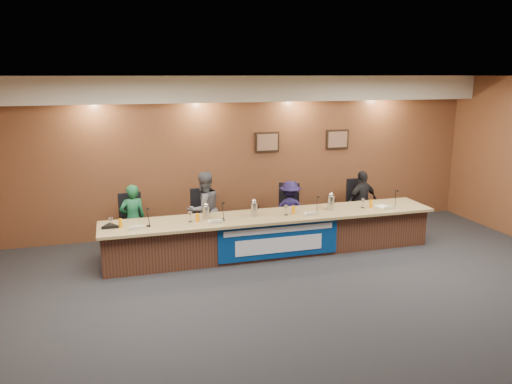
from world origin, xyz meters
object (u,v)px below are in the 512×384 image
office_chair_a (133,226)px  office_chair_c (288,214)px  office_chair_b (203,221)px  panelist_a (133,219)px  carafe_right (331,203)px  speakerphone (110,226)px  carafe_left (206,213)px  dais_body (272,235)px  panelist_c (290,210)px  carafe_mid (254,209)px  banner (279,240)px  office_chair_d (359,208)px  panelist_d (362,201)px  panelist_b (204,210)px

office_chair_a → office_chair_c: 3.05m
office_chair_b → office_chair_c: bearing=1.5°
panelist_a → carafe_right: panelist_a is taller
office_chair_a → office_chair_c: same height
panelist_a → speakerphone: (-0.40, -0.76, 0.13)m
carafe_right → carafe_left: bearing=179.0°
dais_body → office_chair_b: 1.40m
panelist_c → speakerphone: 3.54m
carafe_mid → speakerphone: size_ratio=0.79×
office_chair_a → carafe_right: bearing=-21.1°
banner → panelist_c: panelist_c is taller
office_chair_b → office_chair_c: (1.73, 0.00, 0.00)m
office_chair_c → carafe_left: carafe_left is taller
banner → panelist_c: (0.62, 1.14, 0.21)m
panelist_c → carafe_right: panelist_c is taller
office_chair_c → office_chair_d: 1.60m
carafe_mid → speakerphone: 2.49m
office_chair_a → carafe_left: bearing=-41.2°
panelist_d → office_chair_d: bearing=-104.7°
dais_body → carafe_mid: (-0.35, -0.03, 0.53)m
panelist_b → panelist_d: size_ratio=1.13×
panelist_c → panelist_d: (1.60, 0.00, 0.06)m
office_chair_c → carafe_left: bearing=-132.9°
panelist_c → carafe_left: (-1.83, -0.71, 0.28)m
panelist_a → office_chair_a: (0.00, 0.10, -0.17)m
panelist_b → panelist_d: (3.33, 0.00, -0.08)m
office_chair_a → carafe_left: carafe_left is taller
panelist_c → office_chair_a: panelist_c is taller
dais_body → panelist_a: 2.56m
panelist_c → office_chair_b: (-1.73, 0.10, -0.11)m
dais_body → office_chair_a: size_ratio=12.50×
panelist_d → office_chair_b: panelist_d is taller
panelist_a → carafe_mid: panelist_a is taller
office_chair_a → speakerphone: (-0.40, -0.86, 0.30)m
carafe_left → speakerphone: 1.63m
panelist_d → office_chair_c: panelist_d is taller
office_chair_a → speakerphone: speakerphone is taller
banner → office_chair_a: (-2.43, 1.24, 0.10)m
office_chair_b → carafe_left: carafe_left is taller
carafe_mid → carafe_right: size_ratio=0.96×
speakerphone → panelist_c: bearing=12.4°
dais_body → carafe_mid: bearing=-174.6°
panelist_d → carafe_mid: bearing=1.8°
office_chair_a → panelist_c: bearing=-9.6°
panelist_a → panelist_c: bearing=169.5°
carafe_left → carafe_mid: size_ratio=0.92×
office_chair_d → banner: bearing=-148.2°
panelist_c → office_chair_c: bearing=-72.2°
office_chair_d → panelist_c: bearing=-173.9°
panelist_a → panelist_d: size_ratio=1.00×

